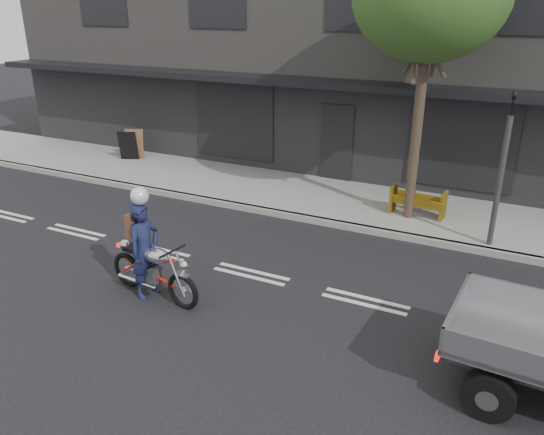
{
  "coord_description": "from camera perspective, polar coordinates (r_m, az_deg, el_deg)",
  "views": [
    {
      "loc": [
        4.63,
        -8.37,
        5.11
      ],
      "look_at": [
        0.23,
        0.5,
        1.1
      ],
      "focal_mm": 35.0,
      "sensor_mm": 36.0,
      "label": 1
    }
  ],
  "objects": [
    {
      "name": "building_main",
      "position": [
        20.24,
        13.87,
        18.29
      ],
      "size": [
        26.0,
        10.0,
        8.0
      ],
      "primitive_type": "cube",
      "color": "slate",
      "rests_on": "ground"
    },
    {
      "name": "construction_barrier",
      "position": [
        13.55,
        15.25,
        1.43
      ],
      "size": [
        1.39,
        0.69,
        0.75
      ],
      "primitive_type": null,
      "rotation": [
        0.0,
        0.0,
        -0.12
      ],
      "color": "#D79D0B",
      "rests_on": "sidewalk"
    },
    {
      "name": "rider",
      "position": [
        9.99,
        -13.5,
        -3.47
      ],
      "size": [
        0.53,
        0.72,
        1.83
      ],
      "primitive_type": "imported",
      "rotation": [
        0.0,
        0.0,
        1.43
      ],
      "color": "#171C3F",
      "rests_on": "ground"
    },
    {
      "name": "sandwich_board",
      "position": [
        18.73,
        -15.22,
        7.47
      ],
      "size": [
        0.74,
        0.62,
        0.99
      ],
      "primitive_type": null,
      "rotation": [
        0.0,
        0.0,
        0.38
      ],
      "color": "black",
      "rests_on": "sidewalk"
    },
    {
      "name": "ground",
      "position": [
        10.84,
        -2.25,
        -6.1
      ],
      "size": [
        80.0,
        80.0,
        0.0
      ],
      "primitive_type": "plane",
      "color": "black",
      "rests_on": "ground"
    },
    {
      "name": "sidewalk",
      "position": [
        14.75,
        6.5,
        1.93
      ],
      "size": [
        32.0,
        3.2,
        0.15
      ],
      "primitive_type": "cube",
      "color": "gray",
      "rests_on": "ground"
    },
    {
      "name": "motorcycle",
      "position": [
        10.05,
        -12.66,
        -5.4
      ],
      "size": [
        2.16,
        0.63,
        1.11
      ],
      "rotation": [
        0.0,
        0.0,
        -0.14
      ],
      "color": "black",
      "rests_on": "ground"
    },
    {
      "name": "traffic_light_pole",
      "position": [
        12.22,
        23.32,
        3.77
      ],
      "size": [
        0.12,
        0.12,
        3.5
      ],
      "color": "#2D2D30",
      "rests_on": "ground"
    },
    {
      "name": "kerb",
      "position": [
        13.35,
        4.1,
        -0.18
      ],
      "size": [
        32.0,
        0.2,
        0.15
      ],
      "primitive_type": "cube",
      "color": "gray",
      "rests_on": "ground"
    }
  ]
}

